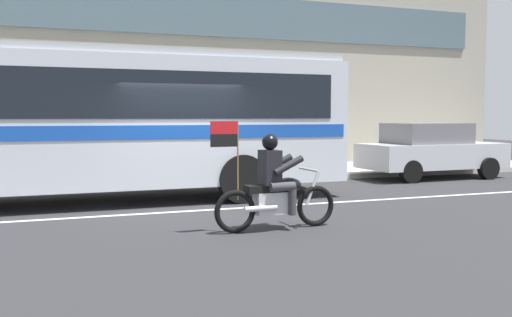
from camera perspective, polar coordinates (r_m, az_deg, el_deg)
ground_plane at (r=11.52m, az=-7.45°, el=-4.90°), size 60.00×60.00×0.00m
sidewalk_curb at (r=16.48m, az=-11.30°, el=-1.88°), size 28.00×3.80×0.15m
lane_center_stripe at (r=10.94m, az=-6.76°, el=-5.37°), size 26.60×0.14×0.01m
transit_bus at (r=12.31m, az=-16.90°, el=4.34°), size 11.11×2.69×3.22m
motorcycle_with_rider at (r=9.04m, az=1.99°, el=-3.17°), size 2.19×0.64×1.78m
parked_sedan_curbside at (r=17.28m, az=17.53°, el=0.87°), size 4.40×1.96×1.64m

